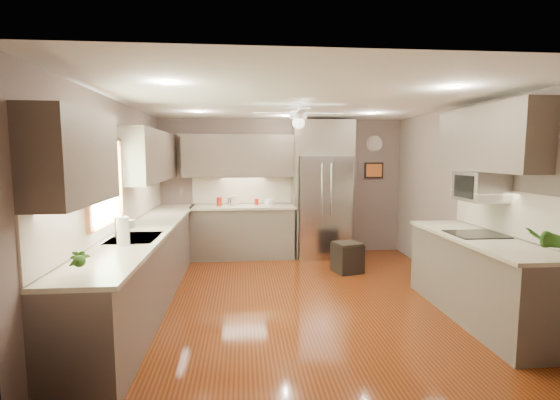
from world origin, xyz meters
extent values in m
plane|color=#491909|center=(0.00, 0.00, 0.00)|extent=(5.00, 5.00, 0.00)
plane|color=white|center=(0.00, 0.00, 2.50)|extent=(5.00, 5.00, 0.00)
plane|color=#695650|center=(0.00, 2.50, 1.25)|extent=(4.50, 0.00, 4.50)
plane|color=#695650|center=(0.00, -2.50, 1.25)|extent=(4.50, 0.00, 4.50)
plane|color=#695650|center=(-2.25, 0.00, 1.25)|extent=(0.00, 5.00, 5.00)
plane|color=#695650|center=(2.25, 0.00, 1.25)|extent=(0.00, 5.00, 5.00)
cylinder|color=maroon|center=(-1.15, 2.18, 1.02)|extent=(0.10, 0.10, 0.15)
cylinder|color=silver|center=(-0.96, 2.24, 1.01)|extent=(0.11, 0.11, 0.14)
cylinder|color=#CAB497|center=(-0.88, 2.20, 1.03)|extent=(0.15, 0.15, 0.19)
cylinder|color=maroon|center=(-0.49, 2.25, 1.00)|extent=(0.10, 0.10, 0.11)
imported|color=white|center=(-2.07, -0.23, 1.05)|extent=(0.13, 0.13, 0.21)
imported|color=#2C5D1A|center=(-1.96, -1.96, 1.08)|extent=(0.17, 0.14, 0.28)
imported|color=#2C5D1A|center=(1.91, -1.73, 1.11)|extent=(0.24, 0.22, 0.35)
imported|color=#CAB497|center=(-0.25, 2.23, 0.96)|extent=(0.25, 0.25, 0.05)
cube|color=brown|center=(-1.95, 0.15, 0.45)|extent=(0.60, 4.70, 0.90)
cube|color=beige|center=(-1.94, 0.15, 0.92)|extent=(0.65, 4.70, 0.04)
cube|color=beige|center=(-2.24, 0.15, 1.20)|extent=(0.02, 4.70, 0.50)
cube|color=brown|center=(-0.72, 2.20, 0.45)|extent=(1.85, 0.60, 0.90)
cube|color=beige|center=(-0.72, 2.19, 0.92)|extent=(1.85, 0.65, 0.04)
cube|color=beige|center=(-0.72, 2.49, 1.20)|extent=(1.85, 0.02, 0.50)
cube|color=brown|center=(-2.08, -1.60, 1.83)|extent=(0.33, 1.20, 0.75)
cube|color=brown|center=(-2.08, 1.30, 1.83)|extent=(0.33, 2.40, 0.75)
cube|color=brown|center=(-0.72, 2.33, 1.83)|extent=(2.15, 0.33, 0.75)
cube|color=brown|center=(2.08, -0.55, 2.03)|extent=(0.33, 1.70, 0.75)
cube|color=#BFF2B2|center=(-2.23, -0.50, 1.55)|extent=(0.01, 1.00, 0.80)
cube|color=#945328|center=(-2.21, -0.50, 1.98)|extent=(0.05, 1.12, 0.06)
cube|color=#945328|center=(-2.21, -0.50, 1.12)|extent=(0.05, 1.12, 0.06)
cube|color=#945328|center=(-2.21, -1.03, 1.55)|extent=(0.05, 0.06, 0.80)
cube|color=#945328|center=(-2.21, 0.03, 1.55)|extent=(0.05, 0.06, 0.80)
cube|color=silver|center=(-1.93, -0.50, 0.93)|extent=(0.50, 0.70, 0.03)
cube|color=#262626|center=(-1.93, -0.50, 0.89)|extent=(0.44, 0.62, 0.05)
cylinder|color=silver|center=(-2.13, -0.50, 1.05)|extent=(0.02, 0.02, 0.24)
cylinder|color=silver|center=(-2.07, -0.50, 1.17)|extent=(0.16, 0.02, 0.02)
cube|color=silver|center=(0.70, 2.14, 0.91)|extent=(0.92, 0.72, 1.82)
cube|color=black|center=(0.70, 1.80, 0.66)|extent=(0.88, 0.02, 0.02)
cube|color=black|center=(0.70, 1.79, 1.25)|extent=(0.01, 0.02, 1.00)
cylinder|color=silver|center=(0.62, 1.76, 1.25)|extent=(0.02, 0.02, 0.90)
cylinder|color=silver|center=(0.78, 1.76, 1.25)|extent=(0.02, 0.02, 0.90)
cube|color=brown|center=(0.70, 2.20, 2.14)|extent=(1.04, 0.60, 0.63)
cube|color=brown|center=(0.20, 2.20, 0.91)|extent=(0.06, 0.60, 1.82)
cube|color=brown|center=(1.20, 2.20, 0.91)|extent=(0.06, 0.60, 1.82)
cube|color=brown|center=(1.93, -0.80, 0.45)|extent=(0.65, 2.20, 0.90)
cube|color=beige|center=(1.91, -0.80, 0.92)|extent=(0.70, 2.20, 0.04)
cube|color=beige|center=(2.24, -0.80, 1.20)|extent=(0.02, 2.20, 0.50)
cube|color=black|center=(1.91, -0.70, 0.94)|extent=(0.56, 0.52, 0.01)
cube|color=silver|center=(2.03, -0.55, 1.48)|extent=(0.42, 0.55, 0.34)
cube|color=black|center=(1.82, -0.55, 1.48)|extent=(0.02, 0.40, 0.26)
cylinder|color=white|center=(0.00, 0.30, 2.46)|extent=(0.03, 0.03, 0.08)
cylinder|color=white|center=(0.00, 0.30, 2.36)|extent=(0.22, 0.22, 0.10)
sphere|color=white|center=(0.00, 0.30, 2.26)|extent=(0.16, 0.16, 0.16)
cube|color=white|center=(0.35, 0.30, 2.38)|extent=(0.48, 0.11, 0.01)
cube|color=white|center=(0.00, 0.65, 2.38)|extent=(0.11, 0.48, 0.01)
cube|color=white|center=(-0.35, 0.30, 2.38)|extent=(0.48, 0.11, 0.01)
cube|color=white|center=(0.00, -0.05, 2.38)|extent=(0.11, 0.48, 0.01)
cylinder|color=white|center=(-1.40, 1.30, 2.49)|extent=(0.14, 0.14, 0.01)
cylinder|color=white|center=(1.30, 1.30, 2.49)|extent=(0.14, 0.14, 0.01)
cylinder|color=white|center=(-1.40, -1.20, 2.49)|extent=(0.14, 0.14, 0.01)
cylinder|color=white|center=(1.30, -1.20, 2.49)|extent=(0.14, 0.14, 0.01)
cylinder|color=white|center=(0.00, 1.80, 2.49)|extent=(0.14, 0.14, 0.01)
cylinder|color=white|center=(1.75, 2.48, 2.05)|extent=(0.30, 0.03, 0.30)
cylinder|color=silver|center=(1.75, 2.47, 2.05)|extent=(0.29, 0.00, 0.29)
cube|color=black|center=(1.75, 2.48, 1.55)|extent=(0.36, 0.03, 0.30)
cube|color=#D06529|center=(1.75, 2.46, 1.55)|extent=(0.30, 0.01, 0.24)
cube|color=black|center=(0.90, 1.10, 0.23)|extent=(0.49, 0.49, 0.45)
cube|color=black|center=(0.90, 1.10, 0.46)|extent=(0.46, 0.46, 0.03)
cylinder|color=white|center=(-1.94, -0.86, 1.08)|extent=(0.12, 0.12, 0.29)
cylinder|color=silver|center=(-1.94, -0.86, 1.09)|extent=(0.02, 0.02, 0.31)
camera|label=1|loc=(-0.74, -5.02, 1.85)|focal=26.00mm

